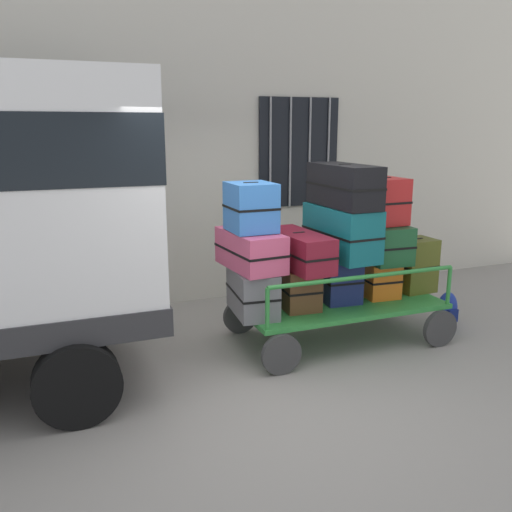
{
  "coord_description": "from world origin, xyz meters",
  "views": [
    {
      "loc": [
        -1.83,
        -4.55,
        2.36
      ],
      "look_at": [
        0.14,
        0.48,
        1.06
      ],
      "focal_mm": 37.95,
      "sensor_mm": 36.0,
      "label": 1
    }
  ],
  "objects_px": {
    "suitcase_center_middle": "(341,232)",
    "suitcase_center_top": "(344,185)",
    "suitcase_midright_middle": "(381,242)",
    "suitcase_midright_bottom": "(379,278)",
    "suitcase_right_bottom": "(415,265)",
    "luggage_cart": "(338,307)",
    "suitcase_midright_top": "(384,201)",
    "suitcase_left_bottom": "(253,291)",
    "suitcase_midleft_bottom": "(297,287)",
    "suitcase_midleft_middle": "(299,250)",
    "suitcase_center_bottom": "(340,280)",
    "suitcase_left_top": "(251,207)",
    "suitcase_left_middle": "(251,250)",
    "backpack": "(447,310)"
  },
  "relations": [
    {
      "from": "suitcase_midright_middle",
      "to": "backpack",
      "type": "bearing_deg",
      "value": -8.63
    },
    {
      "from": "backpack",
      "to": "suitcase_midright_middle",
      "type": "bearing_deg",
      "value": 171.37
    },
    {
      "from": "suitcase_center_middle",
      "to": "suitcase_midright_top",
      "type": "bearing_deg",
      "value": -1.26
    },
    {
      "from": "suitcase_center_middle",
      "to": "suitcase_midright_middle",
      "type": "height_order",
      "value": "suitcase_center_middle"
    },
    {
      "from": "suitcase_left_middle",
      "to": "suitcase_center_top",
      "type": "height_order",
      "value": "suitcase_center_top"
    },
    {
      "from": "backpack",
      "to": "suitcase_midleft_bottom",
      "type": "bearing_deg",
      "value": 176.35
    },
    {
      "from": "suitcase_left_top",
      "to": "suitcase_left_bottom",
      "type": "bearing_deg",
      "value": -90.0
    },
    {
      "from": "suitcase_center_middle",
      "to": "backpack",
      "type": "bearing_deg",
      "value": -5.22
    },
    {
      "from": "suitcase_midright_bottom",
      "to": "suitcase_right_bottom",
      "type": "distance_m",
      "value": 0.53
    },
    {
      "from": "suitcase_center_middle",
      "to": "suitcase_midright_bottom",
      "type": "relative_size",
      "value": 2.27
    },
    {
      "from": "suitcase_center_middle",
      "to": "suitcase_center_top",
      "type": "distance_m",
      "value": 0.5
    },
    {
      "from": "suitcase_left_middle",
      "to": "suitcase_center_top",
      "type": "bearing_deg",
      "value": -3.61
    },
    {
      "from": "suitcase_left_middle",
      "to": "suitcase_center_bottom",
      "type": "bearing_deg",
      "value": -3.63
    },
    {
      "from": "suitcase_left_bottom",
      "to": "suitcase_center_bottom",
      "type": "relative_size",
      "value": 1.48
    },
    {
      "from": "suitcase_midleft_bottom",
      "to": "suitcase_center_top",
      "type": "height_order",
      "value": "suitcase_center_top"
    },
    {
      "from": "luggage_cart",
      "to": "suitcase_midright_top",
      "type": "height_order",
      "value": "suitcase_midright_top"
    },
    {
      "from": "suitcase_left_bottom",
      "to": "suitcase_midleft_bottom",
      "type": "height_order",
      "value": "suitcase_left_bottom"
    },
    {
      "from": "luggage_cart",
      "to": "suitcase_left_middle",
      "type": "xyz_separation_m",
      "value": [
        -1.03,
        0.03,
        0.75
      ]
    },
    {
      "from": "suitcase_midleft_bottom",
      "to": "suitcase_center_bottom",
      "type": "height_order",
      "value": "suitcase_center_bottom"
    },
    {
      "from": "suitcase_midleft_bottom",
      "to": "suitcase_midright_bottom",
      "type": "height_order",
      "value": "suitcase_midleft_bottom"
    },
    {
      "from": "suitcase_center_top",
      "to": "suitcase_midright_top",
      "type": "height_order",
      "value": "suitcase_center_top"
    },
    {
      "from": "suitcase_midright_middle",
      "to": "suitcase_midright_top",
      "type": "distance_m",
      "value": 0.47
    },
    {
      "from": "suitcase_left_top",
      "to": "luggage_cart",
      "type": "bearing_deg",
      "value": -0.67
    },
    {
      "from": "luggage_cart",
      "to": "suitcase_midright_middle",
      "type": "height_order",
      "value": "suitcase_midright_middle"
    },
    {
      "from": "suitcase_left_middle",
      "to": "backpack",
      "type": "relative_size",
      "value": 2.06
    },
    {
      "from": "suitcase_left_top",
      "to": "suitcase_midleft_middle",
      "type": "relative_size",
      "value": 0.51
    },
    {
      "from": "luggage_cart",
      "to": "suitcase_midleft_middle",
      "type": "bearing_deg",
      "value": -176.0
    },
    {
      "from": "suitcase_midright_top",
      "to": "luggage_cart",
      "type": "bearing_deg",
      "value": 176.59
    },
    {
      "from": "suitcase_right_bottom",
      "to": "backpack",
      "type": "relative_size",
      "value": 1.44
    },
    {
      "from": "suitcase_left_top",
      "to": "suitcase_midright_top",
      "type": "height_order",
      "value": "same"
    },
    {
      "from": "suitcase_left_top",
      "to": "backpack",
      "type": "distance_m",
      "value": 2.8
    },
    {
      "from": "luggage_cart",
      "to": "suitcase_midright_top",
      "type": "relative_size",
      "value": 4.53
    },
    {
      "from": "suitcase_left_bottom",
      "to": "suitcase_left_top",
      "type": "relative_size",
      "value": 1.5
    },
    {
      "from": "suitcase_midleft_middle",
      "to": "suitcase_midright_bottom",
      "type": "relative_size",
      "value": 2.27
    },
    {
      "from": "suitcase_left_middle",
      "to": "suitcase_midleft_middle",
      "type": "distance_m",
      "value": 0.52
    },
    {
      "from": "suitcase_midright_bottom",
      "to": "backpack",
      "type": "height_order",
      "value": "suitcase_midright_bottom"
    },
    {
      "from": "suitcase_midleft_middle",
      "to": "backpack",
      "type": "height_order",
      "value": "suitcase_midleft_middle"
    },
    {
      "from": "suitcase_left_top",
      "to": "suitcase_midleft_middle",
      "type": "xyz_separation_m",
      "value": [
        0.52,
        -0.05,
        -0.48
      ]
    },
    {
      "from": "suitcase_left_top",
      "to": "suitcase_midright_bottom",
      "type": "relative_size",
      "value": 1.15
    },
    {
      "from": "suitcase_midright_middle",
      "to": "suitcase_midleft_bottom",
      "type": "bearing_deg",
      "value": -179.27
    },
    {
      "from": "luggage_cart",
      "to": "suitcase_midright_bottom",
      "type": "xyz_separation_m",
      "value": [
        0.52,
        -0.02,
        0.29
      ]
    },
    {
      "from": "suitcase_center_bottom",
      "to": "suitcase_center_middle",
      "type": "relative_size",
      "value": 0.51
    },
    {
      "from": "suitcase_midright_middle",
      "to": "suitcase_right_bottom",
      "type": "height_order",
      "value": "suitcase_midright_middle"
    },
    {
      "from": "suitcase_center_bottom",
      "to": "suitcase_left_bottom",
      "type": "bearing_deg",
      "value": 179.38
    },
    {
      "from": "suitcase_left_top",
      "to": "suitcase_center_middle",
      "type": "relative_size",
      "value": 0.51
    },
    {
      "from": "suitcase_midleft_middle",
      "to": "suitcase_right_bottom",
      "type": "xyz_separation_m",
      "value": [
        1.55,
        0.05,
        -0.32
      ]
    },
    {
      "from": "luggage_cart",
      "to": "suitcase_center_bottom",
      "type": "bearing_deg",
      "value": -90.0
    },
    {
      "from": "suitcase_center_bottom",
      "to": "suitcase_right_bottom",
      "type": "relative_size",
      "value": 0.81
    },
    {
      "from": "suitcase_center_bottom",
      "to": "suitcase_right_bottom",
      "type": "xyz_separation_m",
      "value": [
        1.03,
        0.05,
        0.06
      ]
    },
    {
      "from": "suitcase_midright_bottom",
      "to": "suitcase_midright_top",
      "type": "bearing_deg",
      "value": -90.0
    }
  ]
}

